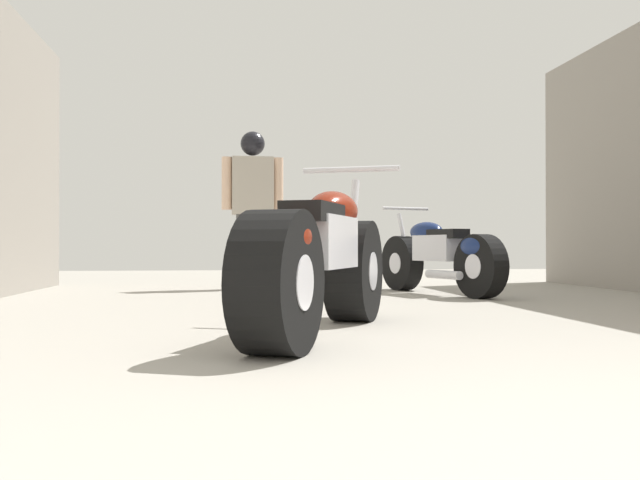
# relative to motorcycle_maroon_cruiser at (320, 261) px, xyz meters

# --- Properties ---
(ground_plane) EXTENTS (18.47, 18.47, 0.00)m
(ground_plane) POSITION_rel_motorcycle_maroon_cruiser_xyz_m (0.54, 0.86, -0.39)
(ground_plane) COLOR #9E998E
(motorcycle_maroon_cruiser) EXTENTS (1.04, 1.96, 0.95)m
(motorcycle_maroon_cruiser) POSITION_rel_motorcycle_maroon_cruiser_xyz_m (0.00, 0.00, 0.00)
(motorcycle_maroon_cruiser) COLOR black
(motorcycle_maroon_cruiser) RESTS_ON ground_plane
(motorcycle_black_naked) EXTENTS (0.83, 1.83, 0.88)m
(motorcycle_black_naked) POSITION_rel_motorcycle_maroon_cruiser_xyz_m (1.54, 2.97, -0.02)
(motorcycle_black_naked) COLOR black
(motorcycle_black_naked) RESTS_ON ground_plane
(mechanic_in_blue) EXTENTS (0.67, 0.26, 1.72)m
(mechanic_in_blue) POSITION_rel_motorcycle_maroon_cruiser_xyz_m (-0.24, 4.04, 0.64)
(mechanic_in_blue) COLOR #4C4C4C
(mechanic_in_blue) RESTS_ON ground_plane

